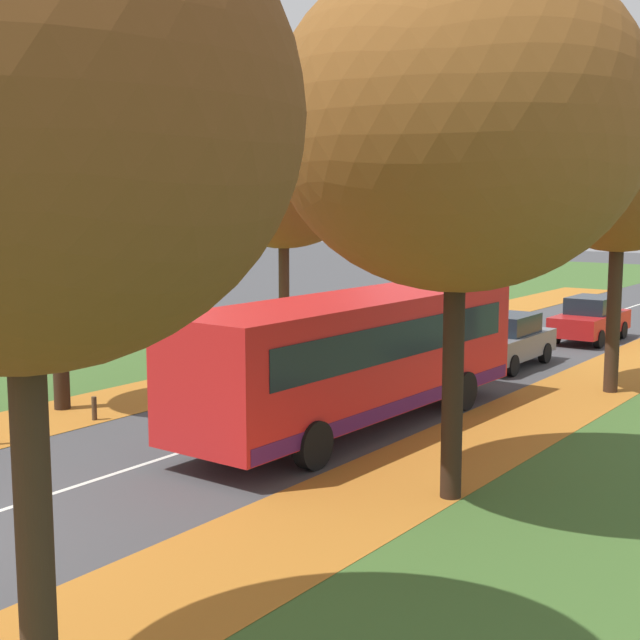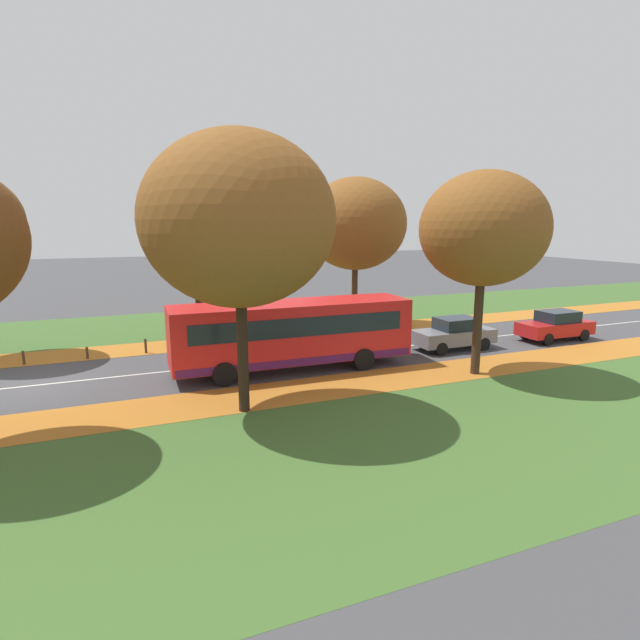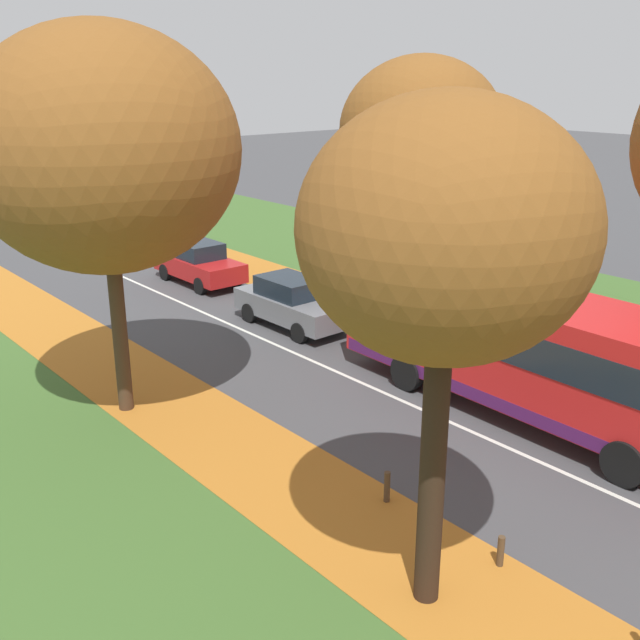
{
  "view_description": "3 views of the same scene",
  "coord_description": "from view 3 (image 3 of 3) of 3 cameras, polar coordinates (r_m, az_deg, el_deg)",
  "views": [
    {
      "loc": [
        12.73,
        -6.33,
        5.19
      ],
      "look_at": [
        -0.12,
        11.44,
        2.18
      ],
      "focal_mm": 50.0,
      "sensor_mm": 36.0,
      "label": 1
    },
    {
      "loc": [
        21.78,
        3.43,
        6.33
      ],
      "look_at": [
        2.31,
        11.37,
        2.23
      ],
      "focal_mm": 28.0,
      "sensor_mm": 36.0,
      "label": 2
    },
    {
      "loc": [
        -12.73,
        0.94,
        7.98
      ],
      "look_at": [
        0.16,
        16.17,
        1.25
      ],
      "focal_mm": 42.0,
      "sensor_mm": 36.0,
      "label": 3
    }
  ],
  "objects": [
    {
      "name": "tree_right_mid",
      "position": [
        24.43,
        7.72,
        14.03
      ],
      "size": [
        5.17,
        5.17,
        8.43
      ],
      "color": "#382619",
      "rests_on": "ground"
    },
    {
      "name": "bollard_fifth",
      "position": [
        13.49,
        13.6,
        -16.76
      ],
      "size": [
        0.12,
        0.12,
        0.57
      ],
      "primitive_type": "cylinder",
      "color": "#4C3823",
      "rests_on": "ground"
    },
    {
      "name": "bus",
      "position": [
        18.35,
        15.86,
        -2.11
      ],
      "size": [
        2.82,
        10.45,
        2.98
      ],
      "color": "red",
      "rests_on": "ground"
    },
    {
      "name": "car_red_following",
      "position": [
        29.47,
        -9.22,
        4.32
      ],
      "size": [
        1.8,
        4.21,
        1.62
      ],
      "color": "#B21919",
      "rests_on": "ground"
    },
    {
      "name": "bollard_sixth",
      "position": [
        14.82,
        5.13,
        -12.55
      ],
      "size": [
        0.12,
        0.12,
        0.65
      ],
      "primitive_type": "cylinder",
      "color": "#4C3823",
      "rests_on": "ground"
    },
    {
      "name": "leaf_litter_left",
      "position": [
        17.33,
        -7.49,
        -8.91
      ],
      "size": [
        2.8,
        60.0,
        0.0
      ],
      "primitive_type": "cube",
      "color": "#B26B23",
      "rests_on": "grass_verge_left"
    },
    {
      "name": "grass_verge_right",
      "position": [
        30.14,
        8.46,
        3.09
      ],
      "size": [
        12.0,
        90.0,
        0.01
      ],
      "primitive_type": "cube",
      "color": "#3D6028",
      "rests_on": "ground"
    },
    {
      "name": "road_centre_line",
      "position": [
        24.28,
        -6.14,
        -0.65
      ],
      "size": [
        0.12,
        80.0,
        0.01
      ],
      "primitive_type": "cube",
      "color": "silver",
      "rests_on": "ground"
    },
    {
      "name": "car_grey_lead",
      "position": [
        24.13,
        -2.15,
        1.35
      ],
      "size": [
        1.82,
        4.22,
        1.62
      ],
      "color": "slate",
      "rests_on": "ground"
    },
    {
      "name": "tree_left_near",
      "position": [
        10.23,
        9.54,
        6.6
      ],
      "size": [
        4.08,
        4.08,
        7.77
      ],
      "color": "black",
      "rests_on": "ground"
    },
    {
      "name": "leaf_litter_right",
      "position": [
        23.12,
        11.96,
        -1.94
      ],
      "size": [
        2.8,
        60.0,
        0.0
      ],
      "primitive_type": "cube",
      "color": "#B26B23",
      "rests_on": "grass_verge_right"
    },
    {
      "name": "tree_left_mid",
      "position": [
        17.56,
        -16.19,
        12.32
      ],
      "size": [
        6.1,
        6.1,
        9.02
      ],
      "color": "#422D1E",
      "rests_on": "ground"
    }
  ]
}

